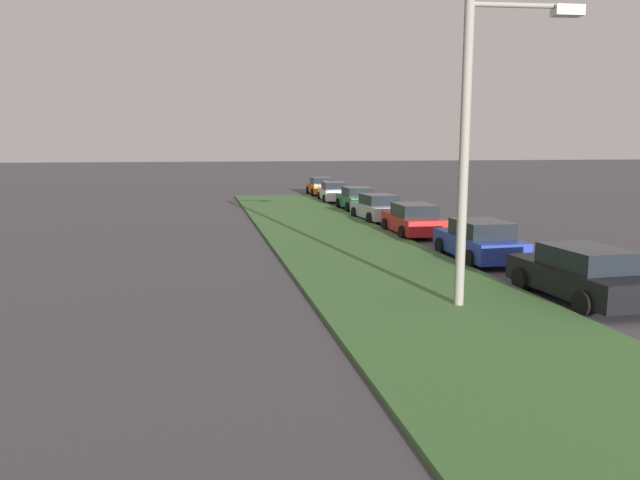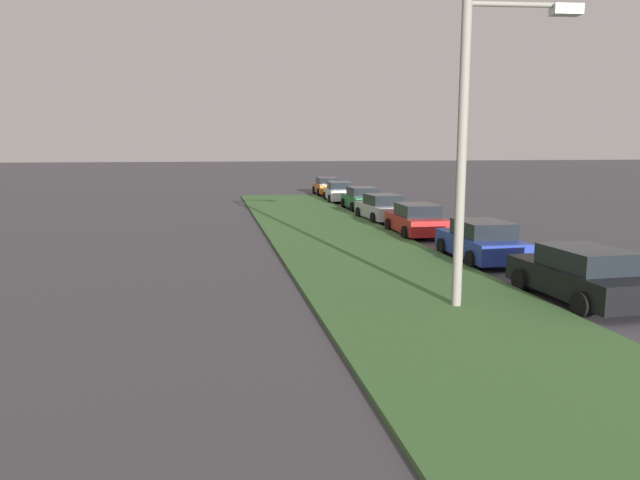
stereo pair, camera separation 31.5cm
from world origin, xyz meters
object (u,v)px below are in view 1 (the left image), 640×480
(parked_car_blue, at_px, (479,241))
(parked_car_red, at_px, (413,220))
(streetlight, at_px, (479,133))
(parked_car_silver, at_px, (378,208))
(parked_car_white, at_px, (334,192))
(parked_car_green, at_px, (357,199))
(parked_car_orange, at_px, (321,186))
(parked_car_black, at_px, (581,274))

(parked_car_blue, xyz_separation_m, parked_car_red, (6.27, 0.18, 0.00))
(streetlight, bearing_deg, parked_car_blue, -27.60)
(parked_car_silver, xyz_separation_m, streetlight, (-17.58, 2.87, 3.67))
(parked_car_blue, relative_size, parked_car_white, 0.99)
(parked_car_green, distance_m, parked_car_orange, 12.01)
(parked_car_blue, relative_size, parked_car_silver, 0.99)
(parked_car_red, xyz_separation_m, streetlight, (-12.13, 2.89, 3.67))
(parked_car_orange, bearing_deg, streetlight, 176.77)
(parked_car_silver, height_order, parked_car_green, same)
(parked_car_black, bearing_deg, parked_car_green, -2.25)
(parked_car_black, xyz_separation_m, parked_car_white, (28.91, 0.15, 0.00))
(parked_car_black, distance_m, parked_car_white, 28.91)
(parked_car_red, xyz_separation_m, parked_car_orange, (23.19, -0.42, 0.00))
(parked_car_red, xyz_separation_m, parked_car_green, (11.18, -0.32, 0.00))
(parked_car_blue, distance_m, parked_car_green, 17.45)
(parked_car_green, distance_m, parked_car_white, 5.75)
(parked_car_green, distance_m, streetlight, 23.81)
(parked_car_black, bearing_deg, parked_car_red, -0.80)
(parked_car_red, height_order, parked_car_orange, same)
(parked_car_silver, bearing_deg, streetlight, 168.05)
(parked_car_silver, bearing_deg, parked_car_orange, -4.11)
(parked_car_black, relative_size, streetlight, 0.58)
(parked_car_blue, bearing_deg, parked_car_green, 1.10)
(parked_car_orange, height_order, streetlight, streetlight)
(parked_car_blue, relative_size, parked_car_red, 1.00)
(streetlight, bearing_deg, parked_car_silver, -9.27)
(parked_car_blue, height_order, parked_car_green, same)
(parked_car_green, bearing_deg, streetlight, 172.69)
(streetlight, bearing_deg, parked_car_green, -7.85)
(parked_car_orange, relative_size, streetlight, 0.58)
(parked_car_green, bearing_deg, parked_car_orange, 0.08)
(parked_car_red, distance_m, parked_car_green, 11.18)
(parked_car_green, bearing_deg, parked_car_white, 2.54)
(parked_car_red, height_order, parked_car_green, same)
(parked_car_silver, relative_size, parked_car_white, 1.00)
(parked_car_green, height_order, parked_car_white, same)
(parked_car_black, distance_m, parked_car_blue, 5.71)
(parked_car_blue, xyz_separation_m, streetlight, (-5.86, 3.07, 3.67))
(parked_car_white, xyz_separation_m, streetlight, (-29.06, 3.01, 3.67))
(parked_car_orange, bearing_deg, parked_car_blue, -178.35)
(parked_car_red, height_order, streetlight, streetlight)
(parked_car_silver, xyz_separation_m, parked_car_orange, (17.74, -0.44, 0.00))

